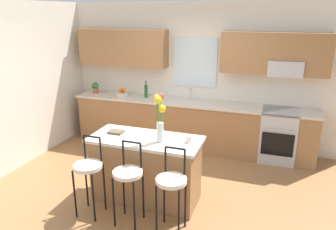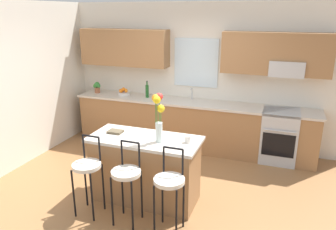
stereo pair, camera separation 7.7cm
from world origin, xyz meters
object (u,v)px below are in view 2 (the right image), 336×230
(kitchen_island, at_px, (145,169))
(oven_range, at_px, (279,136))
(potted_plant_small, at_px, (97,87))
(bar_stool_middle, at_px, (126,176))
(bar_stool_near, at_px, (87,169))
(cookbook, at_px, (115,132))
(bottle_olive_oil, at_px, (147,91))
(bar_stool_far, at_px, (169,184))
(mug_ceramic, at_px, (188,139))
(fruit_bowl_oranges, at_px, (124,93))
(flower_vase, at_px, (158,113))

(kitchen_island, bearing_deg, oven_range, 48.80)
(oven_range, distance_m, potted_plant_small, 3.67)
(potted_plant_small, bearing_deg, oven_range, -0.41)
(kitchen_island, xyz_separation_m, bar_stool_middle, (0.00, -0.55, 0.17))
(oven_range, relative_size, kitchen_island, 0.61)
(bar_stool_near, bearing_deg, oven_range, 47.96)
(cookbook, relative_size, bottle_olive_oil, 0.61)
(bar_stool_near, xyz_separation_m, bar_stool_far, (1.10, 0.00, 0.00))
(mug_ceramic, height_order, fruit_bowl_oranges, fruit_bowl_oranges)
(bar_stool_far, distance_m, mug_ceramic, 0.68)
(mug_ceramic, bearing_deg, fruit_bowl_oranges, 134.84)
(flower_vase, xyz_separation_m, cookbook, (-0.68, 0.09, -0.38))
(oven_range, bearing_deg, kitchen_island, -131.20)
(bar_stool_middle, xyz_separation_m, bottle_olive_oil, (-0.81, 2.51, 0.42))
(bar_stool_far, height_order, potted_plant_small, potted_plant_small)
(fruit_bowl_oranges, bearing_deg, bottle_olive_oil, -0.22)
(cookbook, distance_m, fruit_bowl_oranges, 2.10)
(mug_ceramic, relative_size, potted_plant_small, 0.40)
(bar_stool_far, relative_size, potted_plant_small, 4.61)
(bar_stool_middle, height_order, fruit_bowl_oranges, fruit_bowl_oranges)
(flower_vase, bearing_deg, bar_stool_far, -56.89)
(oven_range, relative_size, bar_stool_near, 0.88)
(oven_range, xyz_separation_m, flower_vase, (-1.47, -1.99, 0.85))
(bar_stool_middle, xyz_separation_m, flower_vase, (0.22, 0.50, 0.68))
(oven_range, bearing_deg, mug_ceramic, -120.36)
(oven_range, height_order, cookbook, cookbook)
(bar_stool_middle, bearing_deg, bar_stool_far, 0.00)
(bar_stool_far, bearing_deg, potted_plant_small, 134.62)
(kitchen_island, relative_size, bar_stool_middle, 1.44)
(bar_stool_near, height_order, fruit_bowl_oranges, fruit_bowl_oranges)
(bottle_olive_oil, bearing_deg, kitchen_island, -67.63)
(mug_ceramic, distance_m, fruit_bowl_oranges, 2.70)
(kitchen_island, bearing_deg, mug_ceramic, 4.31)
(flower_vase, bearing_deg, bar_stool_middle, -114.17)
(oven_range, relative_size, flower_vase, 1.44)
(kitchen_island, distance_m, fruit_bowl_oranges, 2.42)
(bar_stool_far, relative_size, fruit_bowl_oranges, 4.34)
(potted_plant_small, bearing_deg, mug_ceramic, -37.29)
(bar_stool_near, relative_size, bottle_olive_oil, 3.19)
(potted_plant_small, bearing_deg, flower_vase, -43.07)
(bar_stool_middle, height_order, bottle_olive_oil, bottle_olive_oil)
(bar_stool_far, xyz_separation_m, potted_plant_small, (-2.48, 2.51, 0.41))
(bar_stool_far, distance_m, potted_plant_small, 3.55)
(bar_stool_middle, bearing_deg, fruit_bowl_oranges, 117.70)
(oven_range, relative_size, bar_stool_middle, 0.88)
(cookbook, height_order, fruit_bowl_oranges, fruit_bowl_oranges)
(flower_vase, bearing_deg, kitchen_island, 166.53)
(mug_ceramic, xyz_separation_m, fruit_bowl_oranges, (-1.91, 1.92, 0.01))
(bar_stool_near, xyz_separation_m, bar_stool_middle, (0.55, 0.00, 0.00))
(kitchen_island, height_order, fruit_bowl_oranges, fruit_bowl_oranges)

